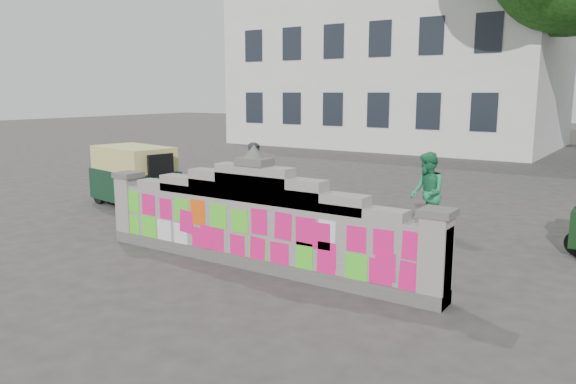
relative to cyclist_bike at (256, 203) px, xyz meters
name	(u,v)px	position (x,y,z in m)	size (l,w,h in m)	color
ground	(255,267)	(1.88, -2.52, -0.45)	(100.00, 100.00, 0.00)	#383533
parapet_wall	(254,222)	(1.88, -2.52, 0.30)	(6.48, 0.44, 2.01)	#4C4C49
building	(398,70)	(-5.12, 19.47, 3.57)	(16.00, 10.00, 8.90)	silver
cyclist_bike	(256,203)	(0.00, 0.00, 0.00)	(0.59, 1.70, 0.89)	black
cyclist_rider	(256,189)	(0.00, 0.00, 0.31)	(0.55, 0.36, 1.52)	#22232A
pedestrian	(427,193)	(3.40, 1.19, 0.38)	(0.81, 0.63, 1.66)	#268D56
rickshaw_left	(136,175)	(-3.63, -0.19, 0.33)	(2.78, 1.64, 1.49)	black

